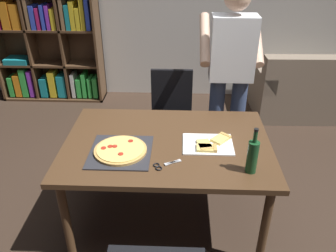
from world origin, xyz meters
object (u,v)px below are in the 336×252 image
(dining_table, at_px, (167,150))
(person_serving_pizza, at_px, (230,73))
(wine_bottle, at_px, (252,156))
(pepperoni_pizza_on_tray, at_px, (120,151))
(kitchen_scissors, at_px, (163,165))
(couch, at_px, (322,92))
(chair_far_side, at_px, (171,109))
(bookshelf, at_px, (46,31))

(dining_table, height_order, person_serving_pizza, person_serving_pizza)
(person_serving_pizza, distance_m, wine_bottle, 1.12)
(person_serving_pizza, distance_m, pepperoni_pizza_on_tray, 1.28)
(person_serving_pizza, bearing_deg, kitchen_scissors, -116.85)
(wine_bottle, bearing_deg, couch, 59.70)
(dining_table, relative_size, pepperoni_pizza_on_tray, 3.53)
(pepperoni_pizza_on_tray, distance_m, wine_bottle, 0.89)
(wine_bottle, bearing_deg, person_serving_pizza, 91.05)
(chair_far_side, xyz_separation_m, couch, (1.90, 0.99, -0.21))
(chair_far_side, bearing_deg, kitchen_scissors, -90.65)
(person_serving_pizza, relative_size, pepperoni_pizza_on_tray, 4.10)
(pepperoni_pizza_on_tray, xyz_separation_m, kitchen_scissors, (0.30, -0.14, -0.01))
(bookshelf, relative_size, pepperoni_pizza_on_tray, 4.57)
(dining_table, height_order, wine_bottle, wine_bottle)
(chair_far_side, height_order, bookshelf, bookshelf)
(chair_far_side, relative_size, kitchen_scissors, 4.62)
(pepperoni_pizza_on_tray, height_order, wine_bottle, wine_bottle)
(dining_table, xyz_separation_m, chair_far_side, (0.00, 1.00, -0.16))
(dining_table, bearing_deg, person_serving_pizza, 55.89)
(chair_far_side, distance_m, person_serving_pizza, 0.75)
(pepperoni_pizza_on_tray, bearing_deg, dining_table, 24.94)
(dining_table, distance_m, kitchen_scissors, 0.30)
(dining_table, xyz_separation_m, couch, (1.90, 1.99, -0.37))
(dining_table, relative_size, chair_far_side, 1.67)
(couch, distance_m, bookshelf, 3.69)
(pepperoni_pizza_on_tray, relative_size, wine_bottle, 1.35)
(couch, height_order, pepperoni_pizza_on_tray, couch)
(dining_table, relative_size, wine_bottle, 4.77)
(bookshelf, bearing_deg, dining_table, -54.23)
(dining_table, height_order, bookshelf, bookshelf)
(kitchen_scissors, bearing_deg, person_serving_pizza, 63.15)
(person_serving_pizza, xyz_separation_m, wine_bottle, (0.02, -1.11, -0.13))
(person_serving_pizza, height_order, pepperoni_pizza_on_tray, person_serving_pizza)
(dining_table, distance_m, person_serving_pizza, 1.00)
(bookshelf, height_order, pepperoni_pizza_on_tray, bookshelf)
(bookshelf, xyz_separation_m, kitchen_scissors, (1.70, -2.67, -0.20))
(chair_far_side, xyz_separation_m, wine_bottle, (0.55, -1.33, 0.36))
(bookshelf, relative_size, person_serving_pizza, 1.11)
(couch, bearing_deg, person_serving_pizza, -138.69)
(dining_table, relative_size, person_serving_pizza, 0.86)
(person_serving_pizza, distance_m, kitchen_scissors, 1.23)
(dining_table, distance_m, chair_far_side, 1.01)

